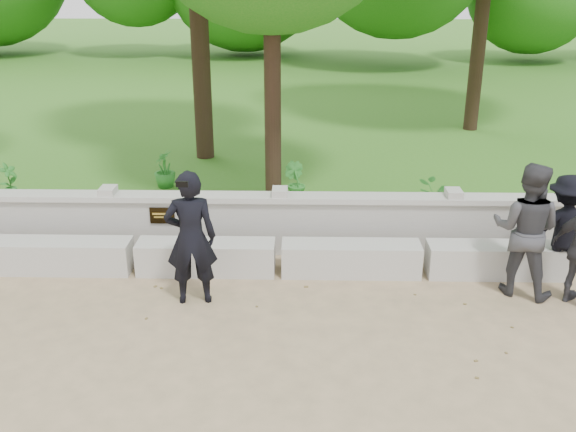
{
  "coord_description": "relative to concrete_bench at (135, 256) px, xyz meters",
  "views": [
    {
      "loc": [
        2.32,
        -6.14,
        3.96
      ],
      "look_at": [
        2.15,
        1.22,
        1.11
      ],
      "focal_mm": 40.0,
      "sensor_mm": 36.0,
      "label": 1
    }
  ],
  "objects": [
    {
      "name": "shrub_b",
      "position": [
        2.2,
        2.22,
        0.37
      ],
      "size": [
        0.49,
        0.47,
        0.69
      ],
      "primitive_type": "imported",
      "rotation": [
        0.0,
        0.0,
        2.46
      ],
      "color": "#2D7A29",
      "rests_on": "lawn"
    },
    {
      "name": "man_main",
      "position": [
        0.96,
        -0.83,
        0.64
      ],
      "size": [
        0.68,
        0.62,
        1.73
      ],
      "color": "black",
      "rests_on": "ground"
    },
    {
      "name": "shrub_c",
      "position": [
        4.44,
        1.4,
        0.35
      ],
      "size": [
        0.74,
        0.7,
        0.65
      ],
      "primitive_type": "imported",
      "rotation": [
        0.0,
        0.0,
        3.54
      ],
      "color": "#2D7A29",
      "rests_on": "lawn"
    },
    {
      "name": "parapet_wall",
      "position": [
        0.0,
        0.7,
        0.24
      ],
      "size": [
        12.5,
        0.35,
        0.9
      ],
      "color": "#AEACA4",
      "rests_on": "ground"
    },
    {
      "name": "visitor_left",
      "position": [
        5.15,
        -0.5,
        0.65
      ],
      "size": [
        1.07,
        0.99,
        1.76
      ],
      "color": "#38393D",
      "rests_on": "ground"
    },
    {
      "name": "shrub_a",
      "position": [
        -2.71,
        2.33,
        0.33
      ],
      "size": [
        0.34,
        0.39,
        0.62
      ],
      "primitive_type": "imported",
      "rotation": [
        0.0,
        0.0,
        1.1
      ],
      "color": "#2D7A29",
      "rests_on": "lawn"
    },
    {
      "name": "ground",
      "position": [
        -0.0,
        -1.9,
        -0.22
      ],
      "size": [
        80.0,
        80.0,
        0.0
      ],
      "primitive_type": "plane",
      "color": "tan",
      "rests_on": "ground"
    },
    {
      "name": "visitor_mid",
      "position": [
        5.8,
        -0.1,
        0.52
      ],
      "size": [
        0.98,
        0.59,
        1.48
      ],
      "color": "black",
      "rests_on": "ground"
    },
    {
      "name": "concrete_bench",
      "position": [
        0.0,
        0.0,
        0.0
      ],
      "size": [
        11.9,
        0.45,
        0.45
      ],
      "color": "#B9B7AF",
      "rests_on": "ground"
    },
    {
      "name": "lawn",
      "position": [
        -0.0,
        12.1,
        -0.1
      ],
      "size": [
        40.0,
        22.0,
        0.25
      ],
      "primitive_type": "cube",
      "color": "#366E1A",
      "rests_on": "ground"
    },
    {
      "name": "shrub_d",
      "position": [
        -0.16,
        2.96,
        0.36
      ],
      "size": [
        0.42,
        0.45,
        0.68
      ],
      "primitive_type": "imported",
      "rotation": [
        0.0,
        0.0,
        4.96
      ],
      "color": "#2D7A29",
      "rests_on": "lawn"
    }
  ]
}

